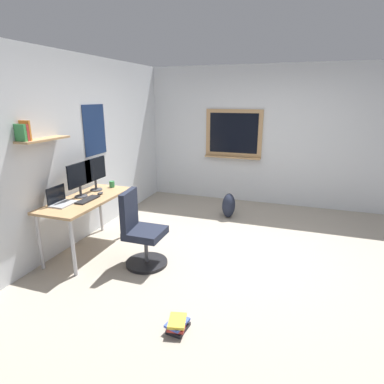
# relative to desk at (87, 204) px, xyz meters

# --- Properties ---
(ground_plane) EXTENTS (5.20, 5.20, 0.00)m
(ground_plane) POSITION_rel_desk_xyz_m (0.48, -2.07, -0.66)
(ground_plane) COLOR #9E9384
(ground_plane) RESTS_ON ground
(wall_back) EXTENTS (5.00, 0.30, 2.60)m
(wall_back) POSITION_rel_desk_xyz_m (0.47, 0.38, 0.64)
(wall_back) COLOR silver
(wall_back) RESTS_ON ground
(wall_right) EXTENTS (0.22, 5.00, 2.60)m
(wall_right) POSITION_rel_desk_xyz_m (2.92, -2.04, 0.64)
(wall_right) COLOR silver
(wall_right) RESTS_ON ground
(desk) EXTENTS (1.37, 0.60, 0.74)m
(desk) POSITION_rel_desk_xyz_m (0.00, 0.00, 0.00)
(desk) COLOR tan
(desk) RESTS_ON ground
(office_chair) EXTENTS (0.52, 0.52, 0.95)m
(office_chair) POSITION_rel_desk_xyz_m (-0.13, -0.85, -0.25)
(office_chair) COLOR black
(office_chair) RESTS_ON ground
(laptop) EXTENTS (0.31, 0.21, 0.23)m
(laptop) POSITION_rel_desk_xyz_m (-0.31, 0.14, 0.13)
(laptop) COLOR #ADAFB5
(laptop) RESTS_ON desk
(monitor_primary) EXTENTS (0.46, 0.17, 0.46)m
(monitor_primary) POSITION_rel_desk_xyz_m (0.03, 0.10, 0.35)
(monitor_primary) COLOR #38383D
(monitor_primary) RESTS_ON desk
(monitor_secondary) EXTENTS (0.46, 0.17, 0.46)m
(monitor_secondary) POSITION_rel_desk_xyz_m (0.38, 0.10, 0.35)
(monitor_secondary) COLOR #38383D
(monitor_secondary) RESTS_ON desk
(keyboard) EXTENTS (0.37, 0.13, 0.02)m
(keyboard) POSITION_rel_desk_xyz_m (-0.07, -0.07, 0.09)
(keyboard) COLOR black
(keyboard) RESTS_ON desk
(computer_mouse) EXTENTS (0.10, 0.06, 0.03)m
(computer_mouse) POSITION_rel_desk_xyz_m (0.21, -0.07, 0.10)
(computer_mouse) COLOR #262628
(computer_mouse) RESTS_ON desk
(coffee_mug) EXTENTS (0.08, 0.08, 0.09)m
(coffee_mug) POSITION_rel_desk_xyz_m (0.59, -0.02, 0.13)
(coffee_mug) COLOR #338C4C
(coffee_mug) RESTS_ON desk
(backpack) EXTENTS (0.32, 0.22, 0.43)m
(backpack) POSITION_rel_desk_xyz_m (1.85, -1.52, -0.45)
(backpack) COLOR #1E2333
(backpack) RESTS_ON ground
(book_stack_on_floor) EXTENTS (0.25, 0.20, 0.12)m
(book_stack_on_floor) POSITION_rel_desk_xyz_m (-1.11, -1.72, -0.60)
(book_stack_on_floor) COLOR black
(book_stack_on_floor) RESTS_ON ground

